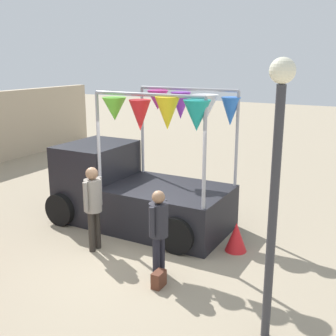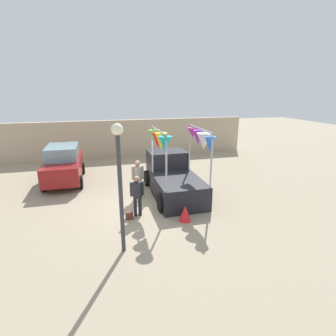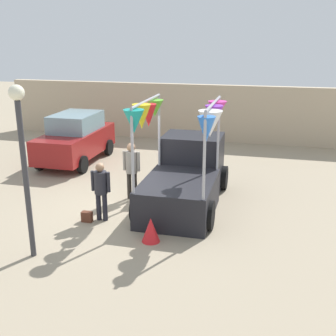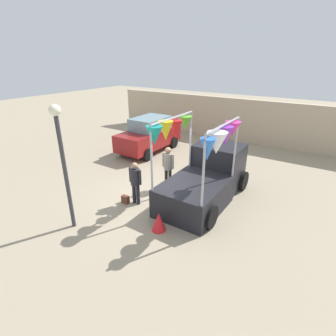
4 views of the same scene
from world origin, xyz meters
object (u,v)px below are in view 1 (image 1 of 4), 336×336
object	(u,v)px
handbag	(159,279)
vendor_truck	(133,184)
person_vendor	(93,201)
street_lamp	(276,164)
folded_kite_bundle_crimson	(236,237)
person_customer	(159,225)

from	to	relation	value
handbag	vendor_truck	bearing A→B (deg)	41.53
person_vendor	handbag	xyz separation A→B (m)	(-0.63, -1.86, -0.91)
vendor_truck	person_vendor	world-z (taller)	vendor_truck
person_vendor	street_lamp	size ratio (longest dim) A/B	0.46
folded_kite_bundle_crimson	person_customer	bearing A→B (deg)	151.62
person_customer	handbag	size ratio (longest dim) A/B	5.68
vendor_truck	handbag	world-z (taller)	vendor_truck
handbag	street_lamp	bearing A→B (deg)	-101.77
handbag	street_lamp	distance (m)	3.08
handbag	street_lamp	xyz separation A→B (m)	(-0.41, -1.96, 2.35)
person_vendor	street_lamp	world-z (taller)	street_lamp
vendor_truck	handbag	size ratio (longest dim) A/B	14.62
person_customer	folded_kite_bundle_crimson	size ratio (longest dim) A/B	2.65
person_customer	handbag	distance (m)	0.91
person_customer	street_lamp	size ratio (longest dim) A/B	0.42
person_customer	vendor_truck	bearing A→B (deg)	43.33
folded_kite_bundle_crimson	person_vendor	bearing A→B (deg)	117.60
person_vendor	street_lamp	bearing A→B (deg)	-105.27
person_vendor	folded_kite_bundle_crimson	bearing A→B (deg)	-62.40
vendor_truck	handbag	distance (m)	3.12
handbag	folded_kite_bundle_crimson	bearing A→B (deg)	-18.85
person_customer	folded_kite_bundle_crimson	xyz separation A→B (m)	(1.61, -0.87, -0.65)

